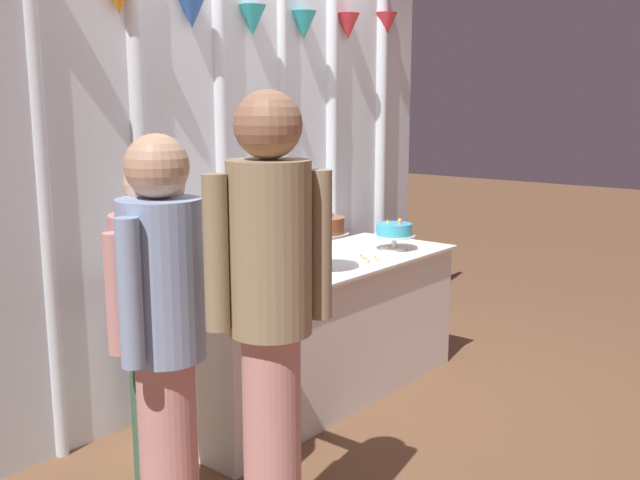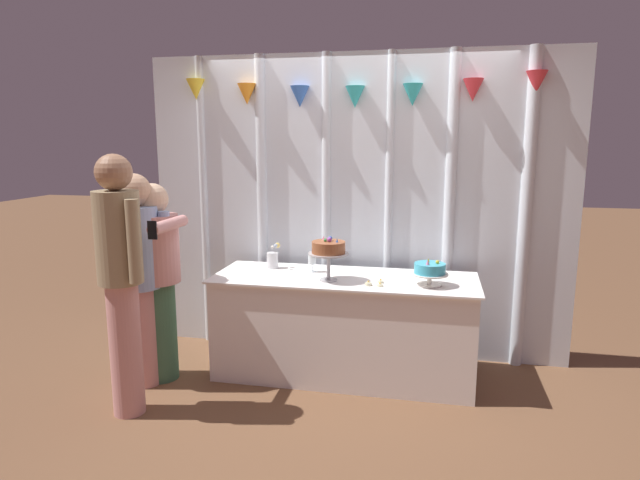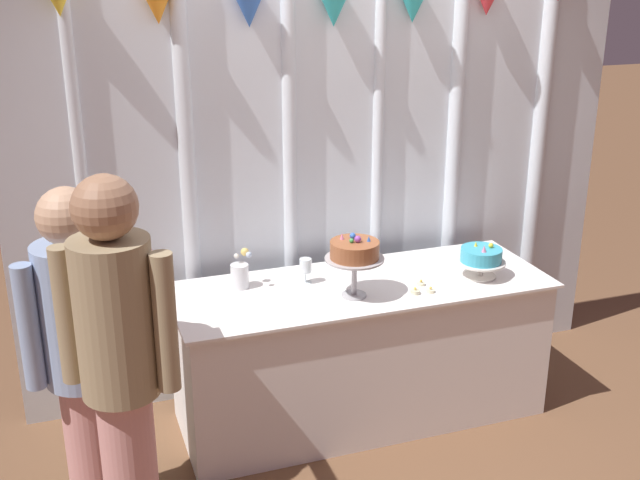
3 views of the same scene
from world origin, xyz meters
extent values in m
plane|color=brown|center=(0.00, 0.00, 0.00)|extent=(24.00, 24.00, 0.00)
cube|color=silver|center=(0.00, 0.62, 1.27)|extent=(3.57, 0.04, 2.54)
cylinder|color=silver|center=(-1.35, 0.59, 1.27)|extent=(0.06, 0.06, 2.54)
cylinder|color=silver|center=(-0.81, 0.59, 1.27)|extent=(0.09, 0.09, 2.54)
cylinder|color=silver|center=(-0.24, 0.59, 1.27)|extent=(0.08, 0.08, 2.54)
cylinder|color=silver|center=(0.29, 0.59, 1.27)|extent=(0.06, 0.06, 2.54)
cylinder|color=silver|center=(0.78, 0.59, 1.27)|extent=(0.09, 0.09, 2.54)
cylinder|color=silver|center=(1.36, 0.59, 1.27)|extent=(0.10, 0.10, 2.54)
cone|color=yellow|center=(-1.37, 0.56, 2.26)|extent=(0.16, 0.16, 0.17)
cone|color=orange|center=(-0.91, 0.56, 2.21)|extent=(0.16, 0.16, 0.17)
cone|color=blue|center=(-0.46, 0.56, 2.18)|extent=(0.16, 0.16, 0.17)
cone|color=#2DB2B7|center=(0.00, 0.56, 2.17)|extent=(0.16, 0.16, 0.17)
cone|color=#2DB2B7|center=(0.46, 0.56, 2.18)|extent=(0.16, 0.16, 0.17)
cone|color=#DB333D|center=(0.91, 0.56, 2.21)|extent=(0.16, 0.16, 0.17)
cone|color=#DB333D|center=(1.37, 0.56, 2.26)|extent=(0.16, 0.16, 0.17)
cube|color=white|center=(0.00, 0.10, 0.39)|extent=(1.97, 0.69, 0.78)
cube|color=white|center=(0.00, 0.10, 0.79)|extent=(2.02, 0.74, 0.01)
cylinder|color=#B2B2B7|center=(-0.10, -0.03, 0.80)|extent=(0.13, 0.13, 0.01)
cylinder|color=#B2B2B7|center=(-0.10, -0.03, 0.90)|extent=(0.03, 0.03, 0.19)
cylinder|color=#B2B2B7|center=(-0.10, -0.03, 1.00)|extent=(0.30, 0.30, 0.01)
cylinder|color=#995633|center=(-0.10, -0.03, 1.05)|extent=(0.25, 0.25, 0.09)
cone|color=blue|center=(-0.03, -0.05, 1.11)|extent=(0.02, 0.02, 0.03)
sphere|color=blue|center=(-0.09, 0.01, 1.11)|extent=(0.03, 0.03, 0.03)
cone|color=pink|center=(-0.15, 0.02, 1.11)|extent=(0.02, 0.02, 0.03)
sphere|color=green|center=(-0.12, -0.05, 1.11)|extent=(0.02, 0.02, 0.02)
sphere|color=purple|center=(-0.09, -0.05, 1.11)|extent=(0.04, 0.04, 0.04)
cylinder|color=silver|center=(0.64, -0.02, 0.80)|extent=(0.17, 0.17, 0.01)
cylinder|color=silver|center=(0.64, -0.02, 0.84)|extent=(0.03, 0.03, 0.07)
cylinder|color=silver|center=(0.64, -0.02, 0.88)|extent=(0.27, 0.27, 0.01)
cylinder|color=#3DB2D1|center=(0.64, -0.02, 0.93)|extent=(0.22, 0.22, 0.07)
sphere|color=yellow|center=(0.69, -0.03, 0.98)|extent=(0.03, 0.03, 0.03)
cone|color=yellow|center=(0.63, 0.02, 0.98)|extent=(0.02, 0.02, 0.03)
cone|color=pink|center=(0.63, -0.07, 0.98)|extent=(0.03, 0.03, 0.04)
cylinder|color=silver|center=(-0.28, 0.21, 0.80)|extent=(0.06, 0.06, 0.00)
cylinder|color=silver|center=(-0.28, 0.21, 0.83)|extent=(0.01, 0.01, 0.06)
cylinder|color=silver|center=(-0.28, 0.21, 0.90)|extent=(0.07, 0.07, 0.07)
cylinder|color=silver|center=(-0.62, 0.26, 0.86)|extent=(0.09, 0.09, 0.13)
sphere|color=silver|center=(-0.58, 0.22, 1.00)|extent=(0.03, 0.03, 0.03)
sphere|color=#E5C666|center=(-0.59, 0.29, 0.99)|extent=(0.04, 0.04, 0.04)
sphere|color=white|center=(-0.63, 0.29, 0.97)|extent=(0.03, 0.03, 0.03)
cylinder|color=beige|center=(0.21, -0.11, 0.81)|extent=(0.05, 0.05, 0.02)
sphere|color=#F9CC4C|center=(0.21, -0.11, 0.83)|extent=(0.01, 0.01, 0.01)
cylinder|color=beige|center=(0.29, -0.02, 0.80)|extent=(0.04, 0.04, 0.02)
sphere|color=#F9CC4C|center=(0.29, -0.02, 0.82)|extent=(0.01, 0.01, 0.01)
cylinder|color=beige|center=(0.29, -0.12, 0.80)|extent=(0.05, 0.05, 0.02)
sphere|color=#F9CC4C|center=(0.29, -0.12, 0.82)|extent=(0.01, 0.01, 0.01)
cylinder|color=#3D6B4C|center=(-1.38, -0.26, 0.39)|extent=(0.30, 0.30, 0.78)
cylinder|color=#D6938E|center=(-1.38, -0.26, 1.03)|extent=(0.41, 0.41, 0.51)
sphere|color=beige|center=(-1.38, -0.26, 1.41)|extent=(0.23, 0.23, 0.23)
cylinder|color=#D6938E|center=(-1.60, -0.29, 1.02)|extent=(0.08, 0.08, 0.45)
cylinder|color=#D6938E|center=(-1.16, -0.44, 1.25)|extent=(0.08, 0.45, 0.08)
cube|color=black|center=(-1.16, -0.67, 1.25)|extent=(0.06, 0.01, 0.12)
cylinder|color=#D6938E|center=(-1.46, -0.37, 0.38)|extent=(0.29, 0.29, 0.76)
cylinder|color=#93ADD6|center=(-1.46, -0.37, 1.06)|extent=(0.40, 0.40, 0.61)
sphere|color=tan|center=(-1.46, -0.37, 1.48)|extent=(0.24, 0.24, 0.24)
cylinder|color=#93ADD6|center=(-1.65, -0.43, 1.06)|extent=(0.08, 0.08, 0.53)
cylinder|color=#93ADD6|center=(-1.27, -0.31, 1.06)|extent=(0.08, 0.08, 0.53)
cylinder|color=#D6938E|center=(-1.33, -0.80, 0.46)|extent=(0.28, 0.28, 0.92)
cylinder|color=#9E8966|center=(-1.33, -0.80, 1.22)|extent=(0.40, 0.40, 0.60)
sphere|color=#A37556|center=(-1.33, -0.80, 1.64)|extent=(0.23, 0.23, 0.23)
cylinder|color=#9E8966|center=(-1.50, -0.71, 1.21)|extent=(0.08, 0.08, 0.53)
cylinder|color=#9E8966|center=(-1.17, -0.89, 1.21)|extent=(0.08, 0.08, 0.53)
camera|label=1|loc=(-3.10, -2.46, 1.71)|focal=40.39mm
camera|label=2|loc=(0.65, -3.89, 1.84)|focal=30.39mm
camera|label=3|loc=(-1.48, -3.47, 2.45)|focal=44.19mm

